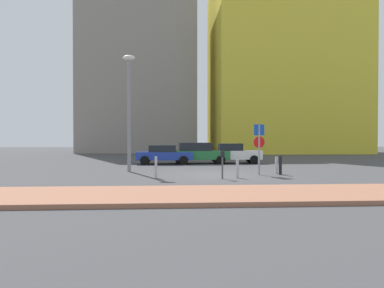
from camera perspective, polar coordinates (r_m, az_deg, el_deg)
name	(u,v)px	position (r m, az deg, el deg)	size (l,w,h in m)	color
ground_plane	(216,175)	(17.20, 4.04, -5.27)	(120.00, 120.00, 0.00)	#424244
sidewalk_brick	(242,194)	(10.94, 8.52, -8.44)	(40.00, 3.36, 0.14)	#9E664C
parked_car_blue	(164,154)	(24.63, -4.75, -1.73)	(4.06, 1.95, 1.38)	#1E389E
parked_car_green	(198,153)	(25.03, 1.03, -1.48)	(4.40, 2.03, 1.56)	#237238
parked_car_white	(233,153)	(25.55, 7.02, -1.56)	(4.02, 2.04, 1.50)	white
parking_sign_post	(259,143)	(17.45, 11.31, 0.16)	(0.60, 0.12, 2.60)	gray
parking_meter	(222,161)	(15.51, 5.18, -2.82)	(0.18, 0.14, 1.29)	#4C4C51
street_lamp	(129,103)	(19.28, -10.64, 6.91)	(0.70, 0.36, 6.53)	gray
traffic_bollard_near	(280,165)	(17.80, 14.76, -3.53)	(0.15, 0.15, 0.97)	black
traffic_bollard_mid	(237,169)	(15.99, 7.69, -4.17)	(0.14, 0.14, 0.87)	#B7B7BC
traffic_bollard_far	(276,165)	(18.32, 14.14, -3.50)	(0.16, 0.16, 0.90)	#B7B7BC
traffic_bollard_edge	(156,167)	(15.93, -6.14, -3.94)	(0.12, 0.12, 1.01)	#B7B7BC
building_colorful_midrise	(280,68)	(49.45, 14.76, 12.32)	(18.80, 14.96, 23.36)	gold
building_under_construction	(140,66)	(50.09, -8.76, 12.97)	(15.47, 12.43, 24.70)	gray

